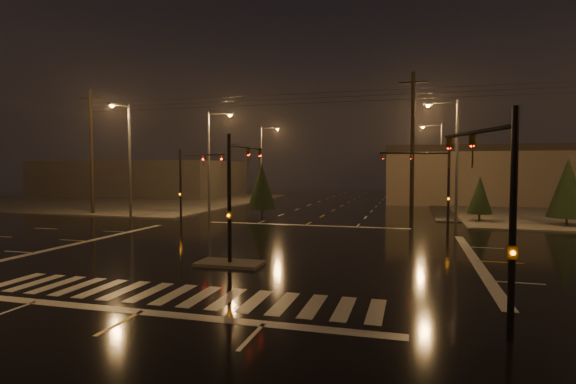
# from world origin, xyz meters

# --- Properties ---
(ground) EXTENTS (140.00, 140.00, 0.00)m
(ground) POSITION_xyz_m (0.00, 0.00, 0.00)
(ground) COLOR black
(ground) RESTS_ON ground
(sidewalk_nw) EXTENTS (36.00, 36.00, 0.12)m
(sidewalk_nw) POSITION_xyz_m (-30.00, 30.00, 0.06)
(sidewalk_nw) COLOR #4D4A44
(sidewalk_nw) RESTS_ON ground
(median_island) EXTENTS (3.00, 1.60, 0.15)m
(median_island) POSITION_xyz_m (0.00, -4.00, 0.07)
(median_island) COLOR #4D4A44
(median_island) RESTS_ON ground
(crosswalk) EXTENTS (15.00, 2.60, 0.01)m
(crosswalk) POSITION_xyz_m (0.00, -9.00, 0.01)
(crosswalk) COLOR beige
(crosswalk) RESTS_ON ground
(stop_bar_near) EXTENTS (16.00, 0.50, 0.01)m
(stop_bar_near) POSITION_xyz_m (0.00, -11.00, 0.01)
(stop_bar_near) COLOR beige
(stop_bar_near) RESTS_ON ground
(stop_bar_far) EXTENTS (16.00, 0.50, 0.01)m
(stop_bar_far) POSITION_xyz_m (0.00, 11.00, 0.01)
(stop_bar_far) COLOR beige
(stop_bar_far) RESTS_ON ground
(commercial_block) EXTENTS (30.00, 18.00, 5.60)m
(commercial_block) POSITION_xyz_m (-35.00, 42.00, 2.80)
(commercial_block) COLOR #3D3835
(commercial_block) RESTS_ON ground
(signal_mast_median) EXTENTS (0.25, 4.59, 6.00)m
(signal_mast_median) POSITION_xyz_m (0.00, -3.07, 3.75)
(signal_mast_median) COLOR black
(signal_mast_median) RESTS_ON ground
(signal_mast_ne) EXTENTS (4.84, 1.86, 6.00)m
(signal_mast_ne) POSITION_xyz_m (9.50, 10.14, 3.79)
(signal_mast_ne) COLOR black
(signal_mast_ne) RESTS_ON ground
(signal_mast_nw) EXTENTS (4.84, 1.86, 6.00)m
(signal_mast_nw) POSITION_xyz_m (-9.50, 10.14, 3.79)
(signal_mast_nw) COLOR black
(signal_mast_nw) RESTS_ON ground
(signal_mast_se) EXTENTS (1.55, 3.87, 6.00)m
(signal_mast_se) POSITION_xyz_m (10.23, -9.75, 3.71)
(signal_mast_se) COLOR black
(signal_mast_se) RESTS_ON ground
(streetlight_1) EXTENTS (2.77, 0.32, 10.00)m
(streetlight_1) POSITION_xyz_m (-11.18, 18.00, 5.80)
(streetlight_1) COLOR #38383A
(streetlight_1) RESTS_ON ground
(streetlight_2) EXTENTS (2.77, 0.32, 10.00)m
(streetlight_2) POSITION_xyz_m (-11.18, 34.00, 5.80)
(streetlight_2) COLOR #38383A
(streetlight_2) RESTS_ON ground
(streetlight_3) EXTENTS (2.77, 0.32, 10.00)m
(streetlight_3) POSITION_xyz_m (11.18, 16.00, 5.80)
(streetlight_3) COLOR #38383A
(streetlight_3) RESTS_ON ground
(streetlight_4) EXTENTS (2.77, 0.32, 10.00)m
(streetlight_4) POSITION_xyz_m (11.18, 36.00, 5.80)
(streetlight_4) COLOR #38383A
(streetlight_4) RESTS_ON ground
(streetlight_5) EXTENTS (0.32, 2.77, 10.00)m
(streetlight_5) POSITION_xyz_m (-16.00, 11.18, 5.80)
(streetlight_5) COLOR #38383A
(streetlight_5) RESTS_ON ground
(utility_pole_0) EXTENTS (2.20, 0.32, 12.00)m
(utility_pole_0) POSITION_xyz_m (-22.00, 14.00, 6.13)
(utility_pole_0) COLOR black
(utility_pole_0) RESTS_ON ground
(utility_pole_1) EXTENTS (2.20, 0.32, 12.00)m
(utility_pole_1) POSITION_xyz_m (8.00, 14.00, 6.13)
(utility_pole_1) COLOR black
(utility_pole_1) RESTS_ON ground
(conifer_0) EXTENTS (1.99, 1.99, 3.82)m
(conifer_0) POSITION_xyz_m (13.43, 16.97, 2.25)
(conifer_0) COLOR black
(conifer_0) RESTS_ON ground
(conifer_1) EXTENTS (2.88, 2.88, 5.21)m
(conifer_1) POSITION_xyz_m (19.42, 15.55, 2.95)
(conifer_1) COLOR black
(conifer_1) RESTS_ON ground
(conifer_3) EXTENTS (2.66, 2.66, 4.85)m
(conifer_3) POSITION_xyz_m (-5.35, 16.27, 2.77)
(conifer_3) COLOR black
(conifer_3) RESTS_ON ground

